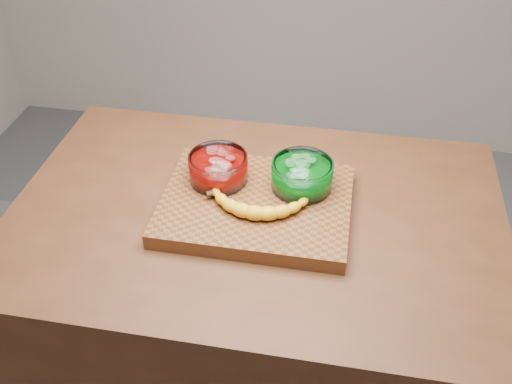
# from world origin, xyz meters

# --- Properties ---
(counter) EXTENTS (1.20, 0.80, 0.90)m
(counter) POSITION_xyz_m (0.00, 0.00, 0.45)
(counter) COLOR #4D2917
(counter) RESTS_ON ground
(cutting_board) EXTENTS (0.45, 0.35, 0.04)m
(cutting_board) POSITION_xyz_m (0.00, 0.00, 0.92)
(cutting_board) COLOR brown
(cutting_board) RESTS_ON counter
(bowl_red) EXTENTS (0.15, 0.15, 0.07)m
(bowl_red) POSITION_xyz_m (-0.10, 0.06, 0.97)
(bowl_red) COLOR white
(bowl_red) RESTS_ON cutting_board
(bowl_green) EXTENTS (0.15, 0.15, 0.07)m
(bowl_green) POSITION_xyz_m (0.10, 0.07, 0.97)
(bowl_green) COLOR white
(bowl_green) RESTS_ON cutting_board
(banana) EXTENTS (0.27, 0.12, 0.04)m
(banana) POSITION_xyz_m (0.01, -0.04, 0.96)
(banana) COLOR gold
(banana) RESTS_ON cutting_board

